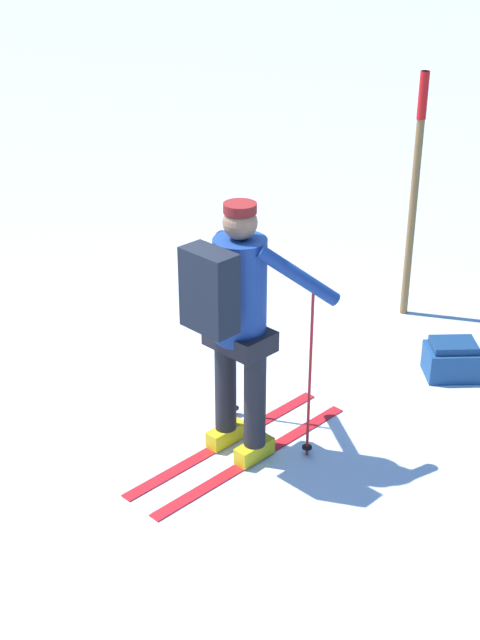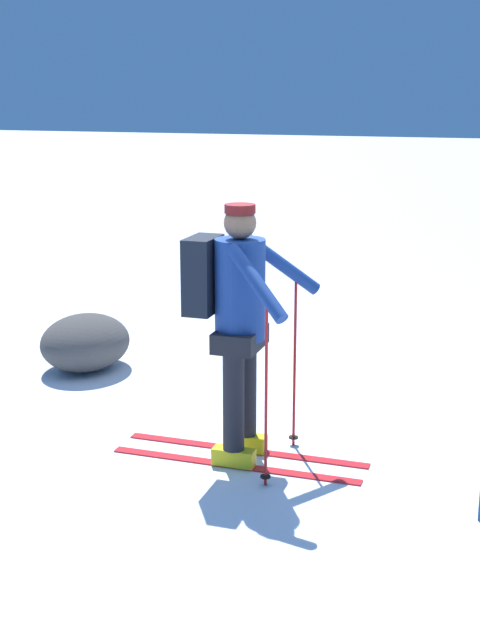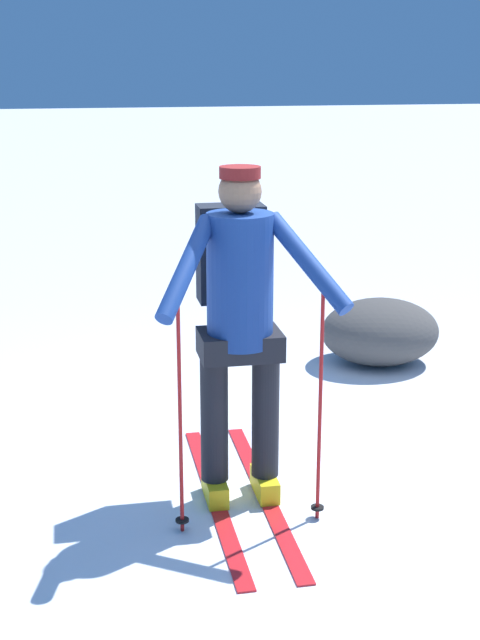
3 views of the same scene
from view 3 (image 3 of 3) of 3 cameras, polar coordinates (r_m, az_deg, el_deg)
The scene contains 3 objects.
ground_plane at distance 5.33m, azimuth 5.16°, elevation -9.79°, with size 80.00×80.00×0.00m, color white.
skier at distance 4.68m, azimuth -0.08°, elevation 0.69°, with size 0.99×1.83×1.83m.
rock_boulder at distance 7.17m, azimuth 8.95°, elevation -0.73°, with size 0.94×0.80×0.52m, color #474442.
Camera 3 is at (-1.43, -4.57, 2.35)m, focal length 50.00 mm.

